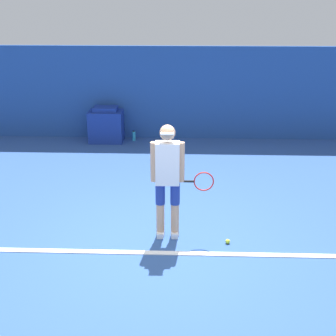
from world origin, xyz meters
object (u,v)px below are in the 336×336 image
Objects in this scene: tennis_player at (168,176)px; tennis_ball at (228,241)px; water_bottle at (134,136)px; covered_chair at (106,125)px.

tennis_player is 25.08× the size of tennis_ball.
tennis_ball is 5.36m from water_bottle.
tennis_player is 4.99m from water_bottle.
covered_chair is at bearing 117.33° from tennis_ball.
water_bottle is (-1.02, 4.81, -0.83)m from tennis_player.
tennis_player is at bearing -70.42° from covered_chair.
covered_chair reaches higher than water_bottle.
covered_chair reaches higher than tennis_ball.
tennis_ball is (0.87, -0.21, -0.92)m from tennis_player.
tennis_player reaches higher than tennis_ball.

